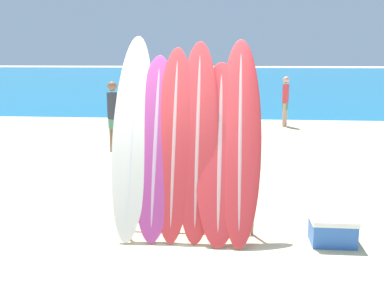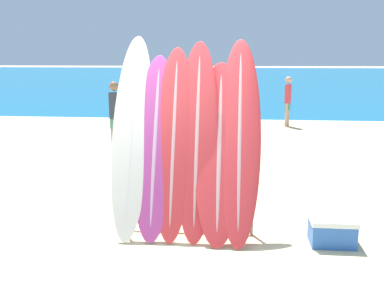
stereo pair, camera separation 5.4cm
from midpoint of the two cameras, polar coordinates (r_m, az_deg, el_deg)
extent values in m
plane|color=beige|center=(5.44, -5.67, -12.63)|extent=(160.00, 160.00, 0.00)
cube|color=#146693|center=(44.75, 3.82, 8.51)|extent=(120.00, 60.00, 0.00)
cube|color=white|center=(15.18, 1.36, 3.03)|extent=(120.00, 0.60, 0.01)
cylinder|color=gray|center=(5.74, -9.21, -6.33)|extent=(0.04, 0.04, 0.95)
cylinder|color=gray|center=(5.58, 7.46, -6.81)|extent=(0.04, 0.04, 0.95)
cylinder|color=gray|center=(5.47, -1.01, -2.12)|extent=(1.68, 0.04, 0.04)
cylinder|color=gray|center=(5.72, -0.99, -10.02)|extent=(1.68, 0.04, 0.04)
ellipsoid|color=silver|center=(5.61, -7.87, 1.20)|extent=(0.50, 1.12, 2.45)
ellipsoid|color=silver|center=(5.61, -7.87, 1.20)|extent=(0.09, 1.08, 2.36)
ellipsoid|color=#B23D8E|center=(5.53, -4.93, -0.19)|extent=(0.53, 0.97, 2.20)
ellipsoid|color=#CAA1BE|center=(5.53, -4.93, -0.19)|extent=(0.09, 0.94, 2.12)
ellipsoid|color=red|center=(5.50, -2.55, 0.31)|extent=(0.48, 0.98, 2.30)
ellipsoid|color=#D59E9F|center=(5.50, -2.55, 0.31)|extent=(0.09, 0.95, 2.22)
ellipsoid|color=red|center=(5.48, 0.42, 0.68)|extent=(0.51, 1.00, 2.38)
ellipsoid|color=#D59E9F|center=(5.48, 0.42, 0.68)|extent=(0.09, 0.97, 2.29)
ellipsoid|color=red|center=(5.45, 3.27, -0.79)|extent=(0.60, 1.08, 2.12)
ellipsoid|color=#D59E9F|center=(5.45, 3.27, -0.79)|extent=(0.11, 1.04, 2.04)
ellipsoid|color=red|center=(5.49, 5.84, 0.79)|extent=(0.52, 1.25, 2.41)
ellipsoid|color=#D59E9F|center=(5.49, 5.84, 0.79)|extent=(0.09, 1.21, 2.32)
cylinder|color=#846047|center=(10.29, -9.78, 0.99)|extent=(0.11, 0.11, 0.76)
cylinder|color=#846047|center=(10.43, -10.29, 1.11)|extent=(0.11, 0.11, 0.76)
cube|color=#478466|center=(10.32, -10.09, 2.51)|extent=(0.25, 0.24, 0.23)
cube|color=#2D333D|center=(10.26, -10.17, 4.79)|extent=(0.27, 0.27, 0.60)
sphere|color=#846047|center=(10.22, -10.26, 7.24)|extent=(0.22, 0.22, 0.22)
cylinder|color=tan|center=(14.28, 11.68, 3.72)|extent=(0.10, 0.10, 0.73)
cylinder|color=tan|center=(14.13, 11.51, 3.65)|extent=(0.10, 0.10, 0.73)
cube|color=#478466|center=(14.17, 11.64, 4.70)|extent=(0.19, 0.24, 0.22)
cube|color=#DB3842|center=(14.14, 11.70, 6.29)|extent=(0.21, 0.26, 0.57)
sphere|color=tan|center=(14.11, 11.77, 7.99)|extent=(0.21, 0.21, 0.21)
cylinder|color=#A87A5B|center=(12.08, 2.62, 2.63)|extent=(0.10, 0.10, 0.75)
cylinder|color=#A87A5B|center=(12.13, 3.36, 2.66)|extent=(0.10, 0.10, 0.75)
cube|color=#CC4C3D|center=(12.07, 3.00, 3.87)|extent=(0.24, 0.19, 0.22)
cube|color=#3370BC|center=(12.02, 3.02, 5.78)|extent=(0.26, 0.21, 0.58)
sphere|color=#A87A5B|center=(11.99, 3.04, 7.83)|extent=(0.21, 0.21, 0.21)
cube|color=#2D60B7|center=(5.64, 17.12, -10.70)|extent=(0.50, 0.38, 0.27)
cube|color=white|center=(5.58, 17.22, -9.14)|extent=(0.52, 0.39, 0.06)
camera|label=1|loc=(0.03, -90.25, -0.05)|focal=42.00mm
camera|label=2|loc=(0.03, 89.75, 0.05)|focal=42.00mm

